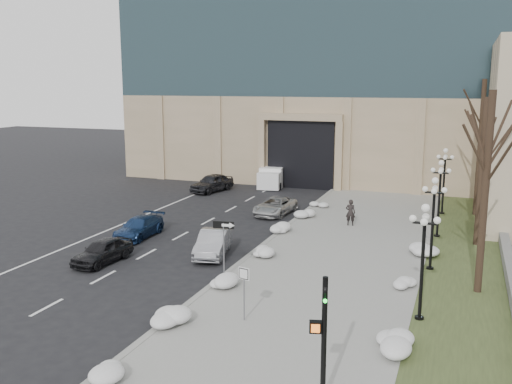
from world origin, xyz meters
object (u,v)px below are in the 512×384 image
car_a (102,251)px  car_b (213,243)px  car_d (275,206)px  lamppost_d (444,172)px  keep_sign (244,282)px  lamppost_a (423,247)px  car_e (212,183)px  traffic_signal (323,344)px  lamppost_c (440,188)px  car_c (139,227)px  pedestrian (350,212)px  lamppost_b (433,211)px  box_truck (273,176)px  one_way_sign (227,232)px

car_a → car_b: bearing=38.2°
car_d → lamppost_d: lamppost_d is taller
keep_sign → lamppost_a: bearing=36.2°
car_e → traffic_signal: (16.80, -29.06, 1.22)m
car_e → lamppost_c: bearing=-11.1°
car_c → traffic_signal: traffic_signal is taller
pedestrian → lamppost_c: size_ratio=0.36×
car_c → lamppost_b: lamppost_b is taller
car_b → pedestrian: pedestrian is taller
car_b → lamppost_a: size_ratio=0.88×
lamppost_b → lamppost_d: same height
box_truck → lamppost_c: (14.95, -13.35, 2.19)m
lamppost_a → box_truck: bearing=119.6°
car_b → one_way_sign: one_way_sign is taller
keep_sign → lamppost_a: 7.08m
lamppost_a → lamppost_d: (0.00, 19.50, 0.00)m
keep_sign → car_d: bearing=119.1°
car_e → keep_sign: bearing=-49.0°
car_a → box_truck: box_truck is taller
car_b → lamppost_c: size_ratio=0.88×
car_c → one_way_sign: one_way_sign is taller
car_d → traffic_signal: 24.55m
lamppost_b → lamppost_a: bearing=-90.0°
pedestrian → car_c: bearing=27.2°
car_c → lamppost_d: size_ratio=0.88×
pedestrian → one_way_sign: bearing=70.0°
car_a → traffic_signal: bearing=-28.4°
box_truck → traffic_signal: traffic_signal is taller
box_truck → lamppost_a: 30.38m
car_e → lamppost_c: lamppost_c is taller
keep_sign → car_e: bearing=131.7°
pedestrian → one_way_sign: (-3.57, -12.00, 1.38)m
lamppost_a → lamppost_b: 6.50m
traffic_signal → one_way_sign: bearing=111.7°
car_d → traffic_signal: size_ratio=1.10×
car_d → car_e: 10.00m
box_truck → keep_sign: bearing=-82.3°
box_truck → lamppost_b: 24.95m
car_a → traffic_signal: size_ratio=0.94×
pedestrian → lamppost_b: size_ratio=0.36×
car_b → lamppost_d: lamppost_d is taller
lamppost_a → car_b: bearing=155.6°
car_b → car_c: 6.06m
car_a → lamppost_d: bearing=52.3°
car_a → lamppost_a: 16.45m
car_b → one_way_sign: bearing=-69.0°
car_a → lamppost_b: 16.97m
car_a → one_way_sign: (7.13, -0.10, 1.72)m
lamppost_d → one_way_sign: bearing=-117.0°
lamppost_a → traffic_signal: bearing=-106.7°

